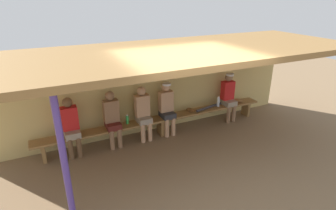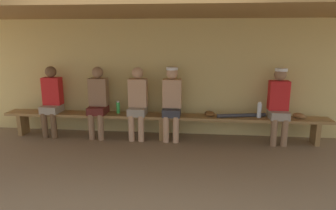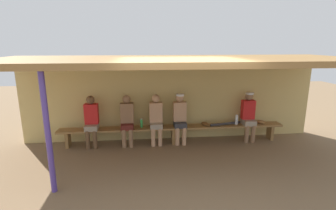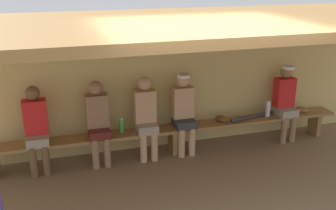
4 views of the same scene
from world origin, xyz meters
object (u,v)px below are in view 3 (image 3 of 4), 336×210
at_px(player_in_white, 180,116).
at_px(water_bottle_orange, 141,123).
at_px(player_in_blue, 156,117).
at_px(baseball_glove_worn, 205,124).
at_px(player_rightmost, 91,119).
at_px(support_post, 48,134).
at_px(baseball_bat, 225,124).
at_px(bench, 173,129).
at_px(player_shirtless_tan, 248,114).
at_px(water_bottle_clear, 237,120).
at_px(player_leftmost, 127,118).
at_px(baseball_glove_dark_brown, 261,122).

height_order(player_in_white, water_bottle_orange, player_in_white).
relative_size(player_in_blue, baseball_glove_worn, 5.56).
bearing_deg(player_rightmost, support_post, -98.65).
height_order(water_bottle_orange, baseball_bat, water_bottle_orange).
distance_m(bench, player_shirtless_tan, 2.11).
height_order(support_post, water_bottle_clear, support_post).
xyz_separation_m(player_in_blue, player_leftmost, (-0.76, 0.00, 0.00)).
xyz_separation_m(player_in_blue, water_bottle_orange, (-0.39, 0.05, -0.16)).
height_order(player_in_blue, water_bottle_clear, player_in_blue).
height_order(player_in_blue, player_leftmost, same).
bearing_deg(player_in_white, player_shirtless_tan, 0.00).
relative_size(player_in_white, baseball_glove_worn, 5.60).
bearing_deg(water_bottle_orange, player_in_blue, -6.87).
bearing_deg(player_leftmost, water_bottle_clear, 0.19).
distance_m(support_post, player_in_blue, 2.92).
bearing_deg(water_bottle_clear, water_bottle_orange, 179.19).
bearing_deg(baseball_bat, player_in_blue, 168.04).
xyz_separation_m(support_post, player_rightmost, (0.32, 2.10, -0.37)).
bearing_deg(baseball_bat, player_shirtless_tan, -11.55).
xyz_separation_m(water_bottle_orange, baseball_glove_dark_brown, (3.30, -0.03, -0.07)).
xyz_separation_m(bench, player_in_blue, (-0.46, 0.00, 0.34)).
xyz_separation_m(player_shirtless_tan, water_bottle_orange, (-2.92, 0.05, -0.18)).
xyz_separation_m(player_in_white, baseball_glove_dark_brown, (2.28, 0.02, -0.24)).
bearing_deg(player_in_white, player_leftmost, -179.98).
bearing_deg(water_bottle_orange, player_rightmost, -177.91).
bearing_deg(baseball_glove_dark_brown, player_leftmost, 42.73).
distance_m(player_rightmost, water_bottle_orange, 1.29).
xyz_separation_m(player_leftmost, baseball_bat, (2.65, -0.00, -0.24)).
distance_m(player_in_blue, player_shirtless_tan, 2.53).
height_order(bench, player_in_blue, player_in_blue).
bearing_deg(support_post, bench, 40.70).
xyz_separation_m(player_in_white, player_leftmost, (-1.39, -0.00, -0.02)).
relative_size(bench, baseball_glove_worn, 25.00).
distance_m(player_in_white, baseball_bat, 1.29).
relative_size(water_bottle_orange, water_bottle_clear, 0.83).
relative_size(water_bottle_orange, baseball_glove_dark_brown, 0.97).
distance_m(player_leftmost, water_bottle_orange, 0.40).
xyz_separation_m(bench, baseball_bat, (1.44, -0.00, 0.11)).
height_order(player_leftmost, baseball_glove_dark_brown, player_leftmost).
relative_size(support_post, baseball_bat, 2.45).
xyz_separation_m(baseball_glove_dark_brown, baseball_glove_worn, (-1.58, -0.00, 0.00)).
bearing_deg(player_shirtless_tan, water_bottle_orange, 179.09).
distance_m(support_post, water_bottle_clear, 4.72).
bearing_deg(player_rightmost, bench, -0.08).
distance_m(water_bottle_clear, baseball_glove_dark_brown, 0.71).
xyz_separation_m(player_rightmost, baseball_bat, (3.56, -0.00, -0.24)).
bearing_deg(support_post, baseball_glove_worn, 32.60).
bearing_deg(water_bottle_orange, baseball_glove_worn, -0.97).
bearing_deg(player_rightmost, water_bottle_orange, 2.09).
xyz_separation_m(support_post, player_shirtless_tan, (4.52, 2.10, -0.35)).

